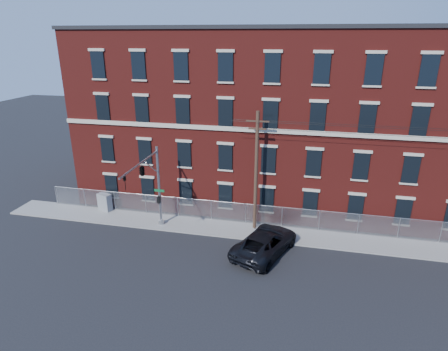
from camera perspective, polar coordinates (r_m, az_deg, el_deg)
name	(u,v)px	position (r m, az deg, el deg)	size (l,w,h in m)	color
ground	(216,262)	(28.33, -1.18, -12.85)	(140.00, 140.00, 0.00)	black
sidewalk	(379,245)	(32.61, 22.35, -9.62)	(65.00, 3.00, 0.12)	gray
mill_building	(376,120)	(38.20, 21.97, 7.77)	(55.30, 14.32, 16.30)	maroon
chain_link_fence	(378,226)	(33.29, 22.25, -7.03)	(59.06, 0.06, 1.85)	#A5A8AD
traffic_signal_mast	(146,176)	(29.56, -11.62, -0.11)	(0.90, 6.75, 7.00)	#9EA0A5
utility_pole_near	(256,170)	(30.59, 4.87, 0.85)	(1.80, 0.28, 10.00)	#412C20
pickup_truck	(265,242)	(29.05, 6.21, -9.97)	(2.99, 6.49, 1.80)	black
utility_cabinet	(105,202)	(37.05, -17.55, -3.84)	(1.30, 0.65, 1.62)	gray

